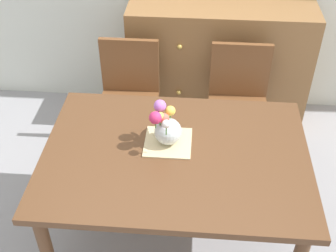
{
  "coord_description": "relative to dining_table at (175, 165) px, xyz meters",
  "views": [
    {
      "loc": [
        0.1,
        -1.74,
        2.35
      ],
      "look_at": [
        -0.05,
        0.08,
        0.87
      ],
      "focal_mm": 47.19,
      "sensor_mm": 36.0,
      "label": 1
    }
  ],
  "objects": [
    {
      "name": "ground_plane",
      "position": [
        0.0,
        0.0,
        -0.65
      ],
      "size": [
        12.0,
        12.0,
        0.0
      ],
      "primitive_type": "plane",
      "color": "#939399"
    },
    {
      "name": "dining_table",
      "position": [
        0.0,
        0.0,
        0.0
      ],
      "size": [
        1.43,
        1.03,
        0.75
      ],
      "color": "brown",
      "rests_on": "ground_plane"
    },
    {
      "name": "chair_left",
      "position": [
        -0.39,
        0.85,
        -0.14
      ],
      "size": [
        0.42,
        0.42,
        0.9
      ],
      "rotation": [
        0.0,
        0.0,
        3.14
      ],
      "color": "brown",
      "rests_on": "ground_plane"
    },
    {
      "name": "chair_right",
      "position": [
        0.39,
        0.85,
        -0.14
      ],
      "size": [
        0.42,
        0.42,
        0.9
      ],
      "rotation": [
        0.0,
        0.0,
        3.14
      ],
      "color": "brown",
      "rests_on": "ground_plane"
    },
    {
      "name": "dresser",
      "position": [
        0.26,
        1.33,
        -0.15
      ],
      "size": [
        1.4,
        0.47,
        1.0
      ],
      "color": "olive",
      "rests_on": "ground_plane"
    },
    {
      "name": "placemat",
      "position": [
        -0.05,
        0.08,
        0.1
      ],
      "size": [
        0.26,
        0.26,
        0.01
      ],
      "primitive_type": "cube",
      "color": "#CCB789",
      "rests_on": "dining_table"
    },
    {
      "name": "flower_vase",
      "position": [
        -0.06,
        0.08,
        0.21
      ],
      "size": [
        0.17,
        0.23,
        0.25
      ],
      "color": "silver",
      "rests_on": "placemat"
    }
  ]
}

